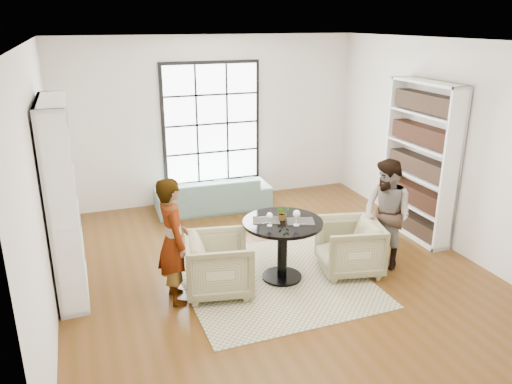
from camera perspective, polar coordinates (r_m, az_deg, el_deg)
name	(u,v)px	position (r m, az deg, el deg)	size (l,w,h in m)	color
ground	(271,267)	(6.98, 1.69, -8.55)	(6.00, 6.00, 0.00)	#553114
room_shell	(257,169)	(6.98, 0.15, 2.61)	(6.00, 6.01, 6.00)	silver
rug	(275,280)	(6.65, 2.19, -10.00)	(2.33, 2.33, 0.01)	tan
pedestal_table	(283,237)	(6.44, 3.05, -5.20)	(1.02, 1.02, 0.82)	black
sofa	(213,193)	(8.96, -4.96, -0.14)	(2.02, 0.79, 0.59)	slate
armchair_left	(219,265)	(6.25, -4.24, -8.26)	(0.79, 0.81, 0.74)	tan
armchair_right	(349,247)	(6.83, 10.60, -6.17)	(0.77, 0.79, 0.72)	tan
person_left	(173,241)	(5.97, -9.44, -5.54)	(0.57, 0.37, 1.55)	gray
person_right	(387,214)	(6.96, 14.72, -2.49)	(0.73, 0.57, 1.51)	gray
placemat_left	(266,220)	(6.36, 1.17, -3.25)	(0.34, 0.26, 0.01)	black
placemat_right	(300,221)	(6.35, 5.10, -3.36)	(0.34, 0.26, 0.01)	black
cutlery_left	(266,220)	(6.36, 1.17, -3.19)	(0.14, 0.22, 0.01)	silver
cutlery_right	(300,221)	(6.35, 5.11, -3.30)	(0.14, 0.22, 0.01)	silver
wine_glass_left	(270,216)	(6.16, 1.57, -2.79)	(0.08, 0.08, 0.18)	silver
wine_glass_right	(297,214)	(6.18, 4.66, -2.56)	(0.09, 0.09, 0.20)	silver
flower_centerpiece	(283,213)	(6.36, 3.06, -2.38)	(0.17, 0.15, 0.19)	gray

